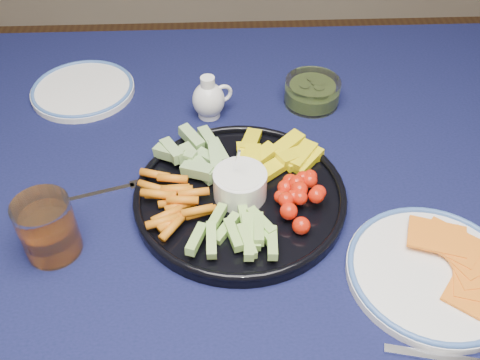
{
  "coord_description": "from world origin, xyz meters",
  "views": [
    {
      "loc": [
        0.06,
        -0.63,
        1.37
      ],
      "look_at": [
        0.08,
        -0.04,
        0.79
      ],
      "focal_mm": 40.0,
      "sensor_mm": 36.0,
      "label": 1
    }
  ],
  "objects_px": {
    "dining_table": "(194,222)",
    "pickle_bowl": "(312,93)",
    "juice_tumbler": "(49,231)",
    "side_plate_extra": "(83,89)",
    "creamer_pitcher": "(209,99)",
    "crudite_platter": "(239,192)",
    "cheese_plate": "(433,271)"
  },
  "relations": [
    {
      "from": "dining_table",
      "to": "pickle_bowl",
      "type": "xyz_separation_m",
      "value": [
        0.23,
        0.23,
        0.11
      ]
    },
    {
      "from": "juice_tumbler",
      "to": "side_plate_extra",
      "type": "height_order",
      "value": "juice_tumbler"
    },
    {
      "from": "creamer_pitcher",
      "to": "pickle_bowl",
      "type": "distance_m",
      "value": 0.2
    },
    {
      "from": "dining_table",
      "to": "creamer_pitcher",
      "type": "distance_m",
      "value": 0.23
    },
    {
      "from": "dining_table",
      "to": "creamer_pitcher",
      "type": "bearing_deg",
      "value": 80.47
    },
    {
      "from": "creamer_pitcher",
      "to": "pickle_bowl",
      "type": "bearing_deg",
      "value": 9.33
    },
    {
      "from": "dining_table",
      "to": "side_plate_extra",
      "type": "xyz_separation_m",
      "value": [
        -0.22,
        0.28,
        0.1
      ]
    },
    {
      "from": "pickle_bowl",
      "to": "juice_tumbler",
      "type": "bearing_deg",
      "value": -140.79
    },
    {
      "from": "pickle_bowl",
      "to": "juice_tumbler",
      "type": "xyz_separation_m",
      "value": [
        -0.43,
        -0.35,
        0.02
      ]
    },
    {
      "from": "dining_table",
      "to": "pickle_bowl",
      "type": "distance_m",
      "value": 0.34
    },
    {
      "from": "dining_table",
      "to": "crudite_platter",
      "type": "height_order",
      "value": "crudite_platter"
    },
    {
      "from": "pickle_bowl",
      "to": "juice_tumbler",
      "type": "height_order",
      "value": "juice_tumbler"
    },
    {
      "from": "crudite_platter",
      "to": "pickle_bowl",
      "type": "distance_m",
      "value": 0.3
    },
    {
      "from": "creamer_pitcher",
      "to": "side_plate_extra",
      "type": "distance_m",
      "value": 0.27
    },
    {
      "from": "dining_table",
      "to": "creamer_pitcher",
      "type": "xyz_separation_m",
      "value": [
        0.03,
        0.19,
        0.12
      ]
    },
    {
      "from": "pickle_bowl",
      "to": "side_plate_extra",
      "type": "height_order",
      "value": "pickle_bowl"
    },
    {
      "from": "pickle_bowl",
      "to": "cheese_plate",
      "type": "xyz_separation_m",
      "value": [
        0.11,
        -0.42,
        -0.01
      ]
    },
    {
      "from": "crudite_platter",
      "to": "juice_tumbler",
      "type": "height_order",
      "value": "crudite_platter"
    },
    {
      "from": "crudite_platter",
      "to": "pickle_bowl",
      "type": "xyz_separation_m",
      "value": [
        0.15,
        0.26,
        0.0
      ]
    },
    {
      "from": "crudite_platter",
      "to": "creamer_pitcher",
      "type": "distance_m",
      "value": 0.24
    },
    {
      "from": "crudite_platter",
      "to": "juice_tumbler",
      "type": "distance_m",
      "value": 0.29
    },
    {
      "from": "dining_table",
      "to": "juice_tumbler",
      "type": "height_order",
      "value": "juice_tumbler"
    },
    {
      "from": "dining_table",
      "to": "creamer_pitcher",
      "type": "relative_size",
      "value": 19.56
    },
    {
      "from": "crudite_platter",
      "to": "dining_table",
      "type": "bearing_deg",
      "value": 156.02
    },
    {
      "from": "crudite_platter",
      "to": "creamer_pitcher",
      "type": "relative_size",
      "value": 3.99
    },
    {
      "from": "dining_table",
      "to": "side_plate_extra",
      "type": "distance_m",
      "value": 0.37
    },
    {
      "from": "cheese_plate",
      "to": "side_plate_extra",
      "type": "bearing_deg",
      "value": 140.11
    },
    {
      "from": "creamer_pitcher",
      "to": "juice_tumbler",
      "type": "bearing_deg",
      "value": -125.82
    },
    {
      "from": "pickle_bowl",
      "to": "side_plate_extra",
      "type": "relative_size",
      "value": 0.53
    },
    {
      "from": "cheese_plate",
      "to": "side_plate_extra",
      "type": "relative_size",
      "value": 1.18
    },
    {
      "from": "creamer_pitcher",
      "to": "side_plate_extra",
      "type": "height_order",
      "value": "creamer_pitcher"
    },
    {
      "from": "dining_table",
      "to": "side_plate_extra",
      "type": "bearing_deg",
      "value": 128.52
    }
  ]
}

